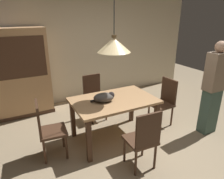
{
  "coord_description": "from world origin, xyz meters",
  "views": [
    {
      "loc": [
        -1.62,
        -2.24,
        2.14
      ],
      "look_at": [
        -0.05,
        0.78,
        0.85
      ],
      "focal_mm": 33.11,
      "sensor_mm": 36.0,
      "label": 1
    }
  ],
  "objects_px": {
    "chair_far_back": "(94,95)",
    "pendant_lamp": "(114,45)",
    "chair_left_side": "(47,128)",
    "chair_near_front": "(143,138)",
    "person_standing": "(213,89)",
    "dining_table": "(114,105)",
    "cat_sleeping": "(104,97)",
    "chair_right_side": "(164,100)",
    "hutch_bookcase": "(22,75)"
  },
  "relations": [
    {
      "from": "chair_left_side",
      "to": "person_standing",
      "type": "xyz_separation_m",
      "value": [
        2.79,
        -0.63,
        0.35
      ]
    },
    {
      "from": "dining_table",
      "to": "pendant_lamp",
      "type": "height_order",
      "value": "pendant_lamp"
    },
    {
      "from": "chair_near_front",
      "to": "hutch_bookcase",
      "type": "xyz_separation_m",
      "value": [
        -1.26,
        2.62,
        0.38
      ]
    },
    {
      "from": "chair_left_side",
      "to": "dining_table",
      "type": "bearing_deg",
      "value": -0.39
    },
    {
      "from": "dining_table",
      "to": "chair_far_back",
      "type": "distance_m",
      "value": 0.89
    },
    {
      "from": "dining_table",
      "to": "pendant_lamp",
      "type": "relative_size",
      "value": 1.08
    },
    {
      "from": "chair_far_back",
      "to": "cat_sleeping",
      "type": "xyz_separation_m",
      "value": [
        -0.18,
        -0.88,
        0.32
      ]
    },
    {
      "from": "chair_near_front",
      "to": "chair_right_side",
      "type": "xyz_separation_m",
      "value": [
        1.13,
        0.88,
        0.0
      ]
    },
    {
      "from": "chair_left_side",
      "to": "chair_right_side",
      "type": "bearing_deg",
      "value": -0.08
    },
    {
      "from": "chair_left_side",
      "to": "pendant_lamp",
      "type": "xyz_separation_m",
      "value": [
        1.13,
        -0.01,
        1.15
      ]
    },
    {
      "from": "pendant_lamp",
      "to": "person_standing",
      "type": "bearing_deg",
      "value": -20.44
    },
    {
      "from": "chair_left_side",
      "to": "pendant_lamp",
      "type": "distance_m",
      "value": 1.61
    },
    {
      "from": "chair_far_back",
      "to": "dining_table",
      "type": "bearing_deg",
      "value": -89.85
    },
    {
      "from": "pendant_lamp",
      "to": "hutch_bookcase",
      "type": "distance_m",
      "value": 2.28
    },
    {
      "from": "dining_table",
      "to": "cat_sleeping",
      "type": "bearing_deg",
      "value": -178.23
    },
    {
      "from": "hutch_bookcase",
      "to": "person_standing",
      "type": "xyz_separation_m",
      "value": [
        2.92,
        -2.36,
        -0.03
      ]
    },
    {
      "from": "chair_left_side",
      "to": "chair_far_back",
      "type": "bearing_deg",
      "value": 37.72
    },
    {
      "from": "chair_right_side",
      "to": "person_standing",
      "type": "distance_m",
      "value": 0.89
    },
    {
      "from": "cat_sleeping",
      "to": "pendant_lamp",
      "type": "distance_m",
      "value": 0.85
    },
    {
      "from": "chair_near_front",
      "to": "chair_left_side",
      "type": "height_order",
      "value": "same"
    },
    {
      "from": "dining_table",
      "to": "cat_sleeping",
      "type": "relative_size",
      "value": 3.53
    },
    {
      "from": "person_standing",
      "to": "chair_right_side",
      "type": "bearing_deg",
      "value": 130.57
    },
    {
      "from": "chair_near_front",
      "to": "chair_left_side",
      "type": "bearing_deg",
      "value": 141.77
    },
    {
      "from": "chair_far_back",
      "to": "chair_near_front",
      "type": "bearing_deg",
      "value": -90.04
    },
    {
      "from": "dining_table",
      "to": "cat_sleeping",
      "type": "height_order",
      "value": "cat_sleeping"
    },
    {
      "from": "dining_table",
      "to": "chair_right_side",
      "type": "xyz_separation_m",
      "value": [
        1.13,
        0.0,
        -0.14
      ]
    },
    {
      "from": "chair_right_side",
      "to": "person_standing",
      "type": "relative_size",
      "value": 0.55
    },
    {
      "from": "dining_table",
      "to": "pendant_lamp",
      "type": "bearing_deg",
      "value": 104.04
    },
    {
      "from": "chair_far_back",
      "to": "chair_right_side",
      "type": "distance_m",
      "value": 1.43
    },
    {
      "from": "chair_near_front",
      "to": "cat_sleeping",
      "type": "xyz_separation_m",
      "value": [
        -0.17,
        0.87,
        0.32
      ]
    },
    {
      "from": "chair_right_side",
      "to": "cat_sleeping",
      "type": "relative_size",
      "value": 2.34
    },
    {
      "from": "dining_table",
      "to": "chair_near_front",
      "type": "height_order",
      "value": "chair_near_front"
    },
    {
      "from": "dining_table",
      "to": "pendant_lamp",
      "type": "xyz_separation_m",
      "value": [
        -0.0,
        0.0,
        1.01
      ]
    },
    {
      "from": "chair_far_back",
      "to": "pendant_lamp",
      "type": "relative_size",
      "value": 0.72
    },
    {
      "from": "chair_far_back",
      "to": "cat_sleeping",
      "type": "bearing_deg",
      "value": -101.24
    },
    {
      "from": "chair_left_side",
      "to": "chair_right_side",
      "type": "relative_size",
      "value": 1.0
    },
    {
      "from": "chair_far_back",
      "to": "chair_left_side",
      "type": "relative_size",
      "value": 1.0
    },
    {
      "from": "chair_left_side",
      "to": "person_standing",
      "type": "relative_size",
      "value": 0.55
    },
    {
      "from": "chair_near_front",
      "to": "pendant_lamp",
      "type": "xyz_separation_m",
      "value": [
        0.0,
        0.88,
        1.15
      ]
    },
    {
      "from": "chair_far_back",
      "to": "chair_right_side",
      "type": "xyz_separation_m",
      "value": [
        1.13,
        -0.87,
        0.0
      ]
    },
    {
      "from": "chair_right_side",
      "to": "hutch_bookcase",
      "type": "bearing_deg",
      "value": 144.0
    },
    {
      "from": "chair_far_back",
      "to": "cat_sleeping",
      "type": "relative_size",
      "value": 2.34
    },
    {
      "from": "chair_left_side",
      "to": "cat_sleeping",
      "type": "height_order",
      "value": "chair_left_side"
    },
    {
      "from": "chair_right_side",
      "to": "chair_far_back",
      "type": "bearing_deg",
      "value": 142.29
    },
    {
      "from": "pendant_lamp",
      "to": "person_standing",
      "type": "distance_m",
      "value": 1.95
    },
    {
      "from": "hutch_bookcase",
      "to": "person_standing",
      "type": "height_order",
      "value": "hutch_bookcase"
    },
    {
      "from": "cat_sleeping",
      "to": "person_standing",
      "type": "relative_size",
      "value": 0.23
    },
    {
      "from": "cat_sleeping",
      "to": "hutch_bookcase",
      "type": "relative_size",
      "value": 0.21
    },
    {
      "from": "chair_far_back",
      "to": "chair_left_side",
      "type": "xyz_separation_m",
      "value": [
        -1.13,
        -0.87,
        0.0
      ]
    },
    {
      "from": "chair_near_front",
      "to": "person_standing",
      "type": "relative_size",
      "value": 0.55
    }
  ]
}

